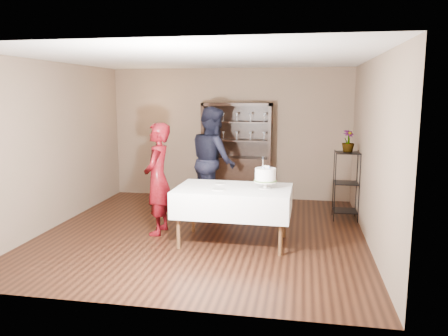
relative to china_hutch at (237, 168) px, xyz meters
The scene contains 14 objects.
floor 2.36m from the china_hutch, 95.08° to the right, with size 5.00×5.00×0.00m, color black.
ceiling 3.04m from the china_hutch, 95.08° to the right, with size 5.00×5.00×0.00m, color silver.
back_wall 0.76m from the china_hutch, 128.88° to the left, with size 5.00×0.02×2.70m, color brown.
wall_left 3.58m from the china_hutch, 140.17° to the right, with size 0.02×5.00×2.70m, color brown.
wall_right 3.29m from the china_hutch, 44.39° to the right, with size 0.02×5.00×2.70m, color brown.
china_hutch is the anchor object (origin of this frame).
plant_etagere 2.33m from the china_hutch, 26.83° to the right, with size 0.42×0.42×1.20m.
cake_table 2.65m from the china_hutch, 82.57° to the right, with size 1.68×1.05×0.83m.
woman 2.55m from the china_hutch, 110.46° to the right, with size 0.64×0.42×1.75m, color #390507.
man 1.14m from the china_hutch, 104.74° to the right, with size 0.95×0.74×1.96m, color black.
cake 2.74m from the china_hutch, 72.82° to the right, with size 0.36×0.36×0.46m.
plate_near 2.82m from the china_hutch, 86.75° to the right, with size 0.19×0.19×0.01m, color beige.
plate_far 2.42m from the china_hutch, 87.49° to the right, with size 0.16×0.16×0.01m, color beige.
potted_plant 2.43m from the china_hutch, 26.28° to the right, with size 0.21×0.21×0.38m, color #4C7236.
Camera 1 is at (1.51, -6.50, 2.18)m, focal length 35.00 mm.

